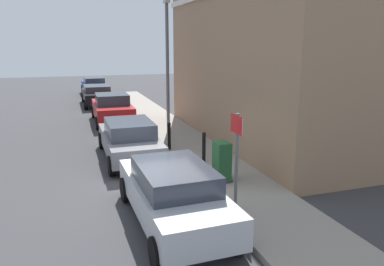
{
  "coord_description": "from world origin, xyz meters",
  "views": [
    {
      "loc": [
        -2.31,
        -10.03,
        4.03
      ],
      "look_at": [
        1.44,
        1.21,
        1.2
      ],
      "focal_mm": 35.12,
      "sensor_mm": 36.0,
      "label": 1
    }
  ],
  "objects_px": {
    "car_red": "(112,108)",
    "utility_cabinet": "(222,163)",
    "bollard_far_kerb": "(169,135)",
    "lamppost": "(167,61)",
    "car_black": "(97,94)",
    "car_blue": "(94,85)",
    "car_grey": "(129,139)",
    "bollard_near_cabinet": "(204,146)",
    "street_sign": "(237,146)",
    "car_silver": "(173,193)"
  },
  "relations": [
    {
      "from": "car_red",
      "to": "utility_cabinet",
      "type": "bearing_deg",
      "value": -168.7
    },
    {
      "from": "utility_cabinet",
      "to": "bollard_far_kerb",
      "type": "distance_m",
      "value": 3.71
    },
    {
      "from": "lamppost",
      "to": "car_black",
      "type": "bearing_deg",
      "value": 103.33
    },
    {
      "from": "car_blue",
      "to": "bollard_far_kerb",
      "type": "xyz_separation_m",
      "value": [
        1.42,
        -17.9,
        -0.05
      ]
    },
    {
      "from": "car_grey",
      "to": "car_red",
      "type": "relative_size",
      "value": 1.05
    },
    {
      "from": "bollard_near_cabinet",
      "to": "bollard_far_kerb",
      "type": "xyz_separation_m",
      "value": [
        -0.68,
        1.9,
        0.0
      ]
    },
    {
      "from": "bollard_near_cabinet",
      "to": "lamppost",
      "type": "distance_m",
      "value": 5.32
    },
    {
      "from": "bollard_far_kerb",
      "to": "street_sign",
      "type": "xyz_separation_m",
      "value": [
        0.21,
        -5.4,
        0.96
      ]
    },
    {
      "from": "car_blue",
      "to": "street_sign",
      "type": "height_order",
      "value": "street_sign"
    },
    {
      "from": "car_silver",
      "to": "utility_cabinet",
      "type": "distance_m",
      "value": 2.74
    },
    {
      "from": "bollard_far_kerb",
      "to": "car_blue",
      "type": "bearing_deg",
      "value": 94.55
    },
    {
      "from": "bollard_near_cabinet",
      "to": "utility_cabinet",
      "type": "bearing_deg",
      "value": -93.24
    },
    {
      "from": "utility_cabinet",
      "to": "bollard_far_kerb",
      "type": "xyz_separation_m",
      "value": [
        -0.58,
        3.66,
        0.02
      ]
    },
    {
      "from": "street_sign",
      "to": "lamppost",
      "type": "bearing_deg",
      "value": 86.57
    },
    {
      "from": "car_red",
      "to": "car_silver",
      "type": "bearing_deg",
      "value": -179.82
    },
    {
      "from": "car_red",
      "to": "bollard_near_cabinet",
      "type": "distance_m",
      "value": 8.51
    },
    {
      "from": "lamppost",
      "to": "car_silver",
      "type": "bearing_deg",
      "value": -104.17
    },
    {
      "from": "car_black",
      "to": "car_blue",
      "type": "xyz_separation_m",
      "value": [
        0.19,
        5.41,
        0.04
      ]
    },
    {
      "from": "bollard_far_kerb",
      "to": "street_sign",
      "type": "height_order",
      "value": "street_sign"
    },
    {
      "from": "car_black",
      "to": "car_red",
      "type": "bearing_deg",
      "value": -177.51
    },
    {
      "from": "car_blue",
      "to": "lamppost",
      "type": "xyz_separation_m",
      "value": [
        2.12,
        -15.16,
        2.55
      ]
    },
    {
      "from": "car_silver",
      "to": "bollard_far_kerb",
      "type": "xyz_separation_m",
      "value": [
        1.4,
        5.55,
        -0.05
      ]
    },
    {
      "from": "car_grey",
      "to": "street_sign",
      "type": "relative_size",
      "value": 1.91
    },
    {
      "from": "car_black",
      "to": "utility_cabinet",
      "type": "relative_size",
      "value": 3.87
    },
    {
      "from": "car_silver",
      "to": "car_black",
      "type": "xyz_separation_m",
      "value": [
        -0.21,
        18.05,
        -0.04
      ]
    },
    {
      "from": "lamppost",
      "to": "bollard_far_kerb",
      "type": "bearing_deg",
      "value": -104.27
    },
    {
      "from": "car_red",
      "to": "utility_cabinet",
      "type": "xyz_separation_m",
      "value": [
        1.92,
        -10.03,
        -0.09
      ]
    },
    {
      "from": "car_grey",
      "to": "lamppost",
      "type": "height_order",
      "value": "lamppost"
    },
    {
      "from": "street_sign",
      "to": "utility_cabinet",
      "type": "bearing_deg",
      "value": 77.89
    },
    {
      "from": "lamppost",
      "to": "street_sign",
      "type": "bearing_deg",
      "value": -93.43
    },
    {
      "from": "car_blue",
      "to": "bollard_far_kerb",
      "type": "height_order",
      "value": "car_blue"
    },
    {
      "from": "car_grey",
      "to": "car_blue",
      "type": "distance_m",
      "value": 18.15
    },
    {
      "from": "car_black",
      "to": "utility_cabinet",
      "type": "height_order",
      "value": "car_black"
    },
    {
      "from": "bollard_far_kerb",
      "to": "utility_cabinet",
      "type": "bearing_deg",
      "value": -80.97
    },
    {
      "from": "car_grey",
      "to": "lamppost",
      "type": "distance_m",
      "value": 4.52
    },
    {
      "from": "car_silver",
      "to": "car_grey",
      "type": "relative_size",
      "value": 1.0
    },
    {
      "from": "car_silver",
      "to": "street_sign",
      "type": "height_order",
      "value": "street_sign"
    },
    {
      "from": "car_silver",
      "to": "street_sign",
      "type": "bearing_deg",
      "value": -85.81
    },
    {
      "from": "car_black",
      "to": "street_sign",
      "type": "distance_m",
      "value": 18.01
    },
    {
      "from": "car_blue",
      "to": "car_black",
      "type": "bearing_deg",
      "value": 176.75
    },
    {
      "from": "car_black",
      "to": "utility_cabinet",
      "type": "distance_m",
      "value": 16.31
    },
    {
      "from": "car_blue",
      "to": "utility_cabinet",
      "type": "height_order",
      "value": "car_blue"
    },
    {
      "from": "car_red",
      "to": "car_blue",
      "type": "height_order",
      "value": "car_red"
    },
    {
      "from": "car_black",
      "to": "car_blue",
      "type": "bearing_deg",
      "value": -2.0
    },
    {
      "from": "street_sign",
      "to": "car_red",
      "type": "bearing_deg",
      "value": 97.52
    },
    {
      "from": "car_grey",
      "to": "car_black",
      "type": "distance_m",
      "value": 12.74
    },
    {
      "from": "car_blue",
      "to": "bollard_near_cabinet",
      "type": "distance_m",
      "value": 19.91
    },
    {
      "from": "bollard_near_cabinet",
      "to": "car_grey",
      "type": "bearing_deg",
      "value": 143.18
    },
    {
      "from": "car_red",
      "to": "bollard_near_cabinet",
      "type": "relative_size",
      "value": 4.04
    },
    {
      "from": "car_black",
      "to": "bollard_far_kerb",
      "type": "height_order",
      "value": "car_black"
    }
  ]
}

